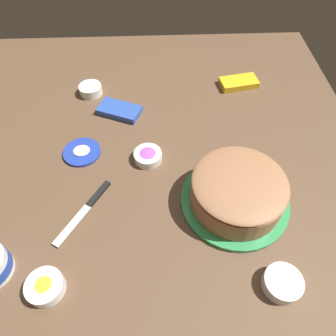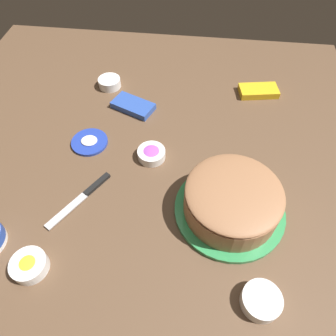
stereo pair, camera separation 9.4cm
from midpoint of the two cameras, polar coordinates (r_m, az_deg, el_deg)
ground_plane at (r=1.01m, az=-2.67°, el=1.73°), size 1.54×1.54×0.00m
frosted_cake at (r=0.88m, az=14.68°, el=-6.13°), size 0.31×0.31×0.11m
frosting_tub_lid at (r=1.07m, az=-11.78°, el=4.56°), size 0.12×0.12×0.02m
spreading_knife at (r=0.94m, az=-12.23°, el=-5.00°), size 0.14×0.21×0.01m
sprinkle_bowl_rainbow at (r=1.00m, az=-0.38°, el=2.51°), size 0.09×0.09×0.03m
sprinkle_bowl_yellow at (r=0.86m, az=-21.20°, el=-16.50°), size 0.09×0.09×0.04m
sprinkle_bowl_green at (r=1.28m, az=-8.55°, el=15.16°), size 0.09×0.09×0.04m
sprinkle_bowl_pink at (r=0.83m, az=20.12°, el=-22.12°), size 0.09×0.09×0.04m
candy_box_lower at (r=1.30m, az=18.31°, el=13.16°), size 0.16×0.10×0.03m
candy_box_upper at (r=1.17m, az=-4.11°, el=11.18°), size 0.17×0.13×0.02m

